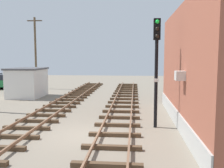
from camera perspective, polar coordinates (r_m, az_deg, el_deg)
ground_plane at (r=12.58m, az=-5.90°, el=-11.43°), size 80.00×80.00×0.00m
track_near_building at (r=12.36m, az=0.64°, el=-11.08°), size 2.50×46.85×0.32m
track_centre at (r=13.54m, az=-19.88°, el=-9.93°), size 2.50×46.85×0.32m
signal_mast at (r=13.61m, az=9.92°, el=5.21°), size 0.36×0.40×5.76m
control_hut at (r=25.42m, az=-18.46°, el=0.36°), size 3.00×3.80×2.76m
parked_car_green at (r=32.28m, az=-22.10°, el=0.51°), size 4.20×2.04×1.76m
utility_pole_far at (r=31.77m, az=-16.74°, el=6.93°), size 1.80×0.24×8.41m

